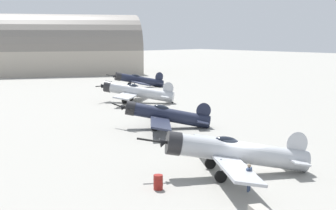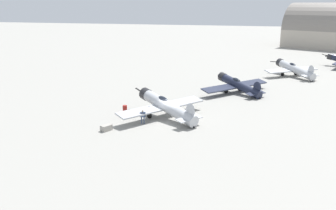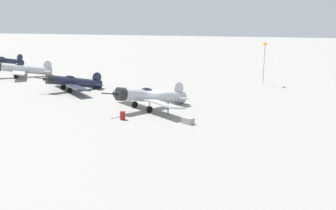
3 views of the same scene
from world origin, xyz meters
name	(u,v)px [view 1 (image 1 of 3)]	position (x,y,z in m)	size (l,w,h in m)	color
ground_plane	(240,175)	(0.00, 0.00, 0.00)	(400.00, 400.00, 0.00)	gray
airplane_foreground	(233,152)	(-0.30, -0.44, 1.60)	(11.60, 10.30, 3.15)	#B7BABF
airplane_mid_apron	(164,115)	(-15.93, 7.16, 1.36)	(11.27, 9.75, 2.96)	#1E2338
airplane_far_line	(136,92)	(-32.63, 16.58, 1.53)	(9.77, 10.40, 3.04)	#B7BABF
airplane_outer_stand	(138,80)	(-47.67, 28.70, 1.34)	(12.61, 9.73, 3.04)	#1E2338
ground_crew_mechanic	(249,175)	(2.68, -2.38, 1.04)	(0.39, 0.63, 1.72)	#384766
fuel_drum	(158,182)	(-1.27, -6.25, 0.46)	(0.61, 0.61, 0.92)	maroon
distant_hangar	(64,53)	(-83.50, 34.63, 4.95)	(30.62, 39.02, 17.02)	#ADA393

